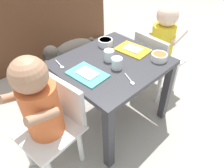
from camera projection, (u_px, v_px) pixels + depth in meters
The scene contains 14 objects.
ground_plane at pixel (112, 117), 1.44m from camera, with size 7.00×7.00×0.00m, color #9E998E.
kitchen_cabinet_back at pixel (17, 7), 1.77m from camera, with size 1.72×0.35×1.00m, color #56331E.
dining_table at pixel (112, 74), 1.20m from camera, with size 0.58×0.53×0.46m.
seated_child_left at pixel (43, 106), 0.91m from camera, with size 0.31×0.31×0.70m.
seated_child_right at pixel (161, 43), 1.40m from camera, with size 0.29×0.29×0.68m.
dog at pixel (71, 51), 1.73m from camera, with size 0.48×0.21×0.32m.
food_tray_left at pixel (87, 74), 1.05m from camera, with size 0.15×0.21×0.02m.
food_tray_right at pixel (132, 49), 1.24m from camera, with size 0.16×0.21×0.02m.
water_cup_left at pixel (110, 56), 1.15m from camera, with size 0.06×0.06×0.06m.
water_cup_right at pixel (117, 64), 1.08m from camera, with size 0.06×0.06×0.06m.
cereal_bowl_left_side at pixel (105, 42), 1.28m from camera, with size 0.09×0.09×0.04m.
cereal_bowl_right_side at pixel (159, 57), 1.15m from camera, with size 0.09×0.09×0.04m.
spoon_by_left_tray at pixel (60, 65), 1.12m from camera, with size 0.03×0.10×0.01m.
spoon_by_right_tray at pixel (130, 80), 1.01m from camera, with size 0.05×0.10×0.01m.
Camera 1 is at (-0.69, -0.69, 1.09)m, focal length 32.74 mm.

